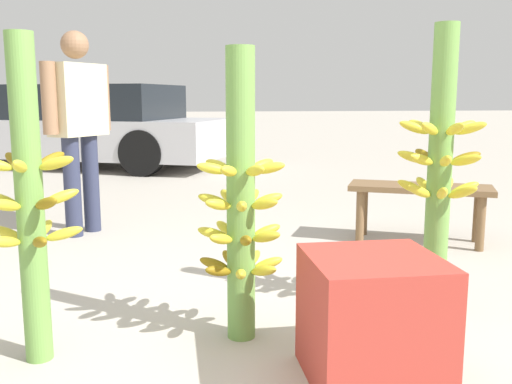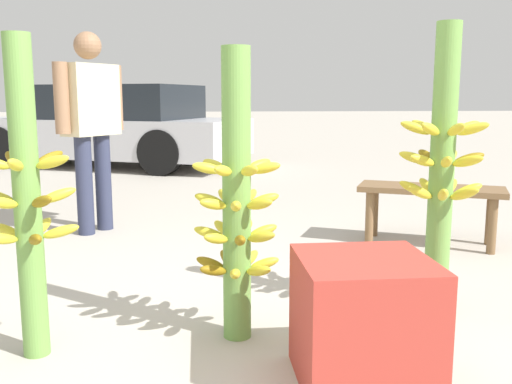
# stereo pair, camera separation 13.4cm
# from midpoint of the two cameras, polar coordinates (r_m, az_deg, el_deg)

# --- Properties ---
(ground_plane) EXTENTS (80.00, 80.00, 0.00)m
(ground_plane) POSITION_cam_midpoint_polar(r_m,az_deg,el_deg) (2.34, -1.34, -17.37)
(ground_plane) COLOR #B2AA9E
(banana_stalk_left) EXTENTS (0.40, 0.40, 1.30)m
(banana_stalk_left) POSITION_cam_midpoint_polar(r_m,az_deg,el_deg) (2.42, -23.17, -0.91)
(banana_stalk_left) COLOR #6B9E47
(banana_stalk_left) RESTS_ON ground_plane
(banana_stalk_center) EXTENTS (0.39, 0.39, 1.27)m
(banana_stalk_center) POSITION_cam_midpoint_polar(r_m,az_deg,el_deg) (2.45, -3.09, -1.08)
(banana_stalk_center) COLOR #6B9E47
(banana_stalk_center) RESTS_ON ground_plane
(banana_stalk_right) EXTENTS (0.42, 0.42, 1.40)m
(banana_stalk_right) POSITION_cam_midpoint_polar(r_m,az_deg,el_deg) (2.86, 16.63, 2.25)
(banana_stalk_right) COLOR #6B9E47
(banana_stalk_right) RESTS_ON ground_plane
(vendor_person) EXTENTS (0.47, 0.61, 1.55)m
(vendor_person) POSITION_cam_midpoint_polar(r_m,az_deg,el_deg) (4.59, -18.15, 7.14)
(vendor_person) COLOR #2D334C
(vendor_person) RESTS_ON ground_plane
(market_bench) EXTENTS (1.07, 0.75, 0.43)m
(market_bench) POSITION_cam_midpoint_polar(r_m,az_deg,el_deg) (4.30, 15.22, -0.37)
(market_bench) COLOR brown
(market_bench) RESTS_ON ground_plane
(parked_car) EXTENTS (4.56, 3.25, 1.23)m
(parked_car) POSITION_cam_midpoint_polar(r_m,az_deg,el_deg) (9.12, -16.80, 6.22)
(parked_car) COLOR #B7B7BC
(parked_car) RESTS_ON ground_plane
(produce_crate) EXTENTS (0.48, 0.48, 0.48)m
(produce_crate) POSITION_cam_midpoint_polar(r_m,az_deg,el_deg) (2.21, 9.83, -12.42)
(produce_crate) COLOR #B2382D
(produce_crate) RESTS_ON ground_plane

